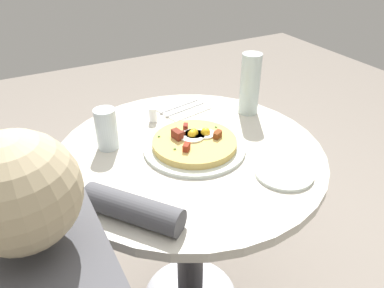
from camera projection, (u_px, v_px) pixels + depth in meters
The scene contains 10 objects.
dining_table at pixel (190, 194), 1.28m from camera, with size 0.85×0.85×0.75m.
pizza_plate at pixel (194, 147), 1.20m from camera, with size 0.32×0.32×0.01m, color silver.
breakfast_pizza at pixel (194, 141), 1.19m from camera, with size 0.27×0.27×0.05m.
bread_plate at pixel (284, 173), 1.08m from camera, with size 0.17×0.17×0.01m, color silver.
napkin at pixel (182, 108), 1.44m from camera, with size 0.17×0.14×0.00m, color white.
fork at pixel (185, 109), 1.42m from camera, with size 0.18×0.01×0.01m, color silver.
knife at pixel (179, 106), 1.45m from camera, with size 0.18×0.01×0.01m, color silver.
water_glass at pixel (106, 129), 1.17m from camera, with size 0.07×0.07×0.13m, color silver.
water_bottle at pixel (250, 84), 1.36m from camera, with size 0.07×0.07×0.23m, color silver.
salt_shaker at pixel (153, 115), 1.34m from camera, with size 0.03×0.03×0.05m, color white.
Camera 1 is at (0.88, -0.47, 1.39)m, focal length 35.13 mm.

